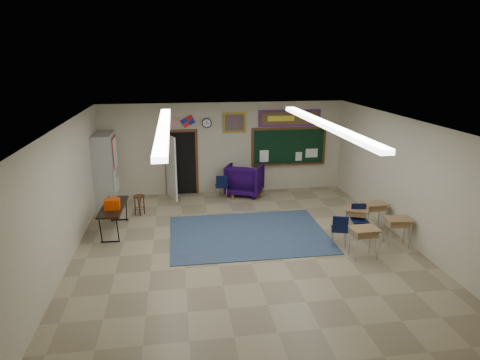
{
  "coord_description": "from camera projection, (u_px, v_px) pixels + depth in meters",
  "views": [
    {
      "loc": [
        -1.54,
        -9.25,
        4.43
      ],
      "look_at": [
        0.09,
        1.5,
        1.26
      ],
      "focal_mm": 32.0,
      "sensor_mm": 36.0,
      "label": 1
    }
  ],
  "objects": [
    {
      "name": "wall_clock",
      "position": [
        207.0,
        123.0,
        13.75
      ],
      "size": [
        0.32,
        0.05,
        0.32
      ],
      "color": "black",
      "rests_on": "back_wall"
    },
    {
      "name": "student_chair_reading",
      "position": [
        221.0,
        186.0,
        13.71
      ],
      "size": [
        0.41,
        0.41,
        0.8
      ],
      "primitive_type": null,
      "rotation": [
        0.0,
        0.0,
        3.11
      ],
      "color": "black",
      "rests_on": "floor"
    },
    {
      "name": "student_desk_back_left",
      "position": [
        364.0,
        241.0,
        9.63
      ],
      "size": [
        0.62,
        0.47,
        0.73
      ],
      "rotation": [
        0.0,
        0.0,
        0.03
      ],
      "color": "olive",
      "rests_on": "floor"
    },
    {
      "name": "student_chair_desk_a",
      "position": [
        339.0,
        230.0,
        10.27
      ],
      "size": [
        0.51,
        0.51,
        0.81
      ],
      "primitive_type": null,
      "rotation": [
        0.0,
        0.0,
        2.84
      ],
      "color": "black",
      "rests_on": "floor"
    },
    {
      "name": "front_wall",
      "position": [
        302.0,
        290.0,
        5.55
      ],
      "size": [
        8.0,
        0.04,
        3.0
      ],
      "primitive_type": "cube",
      "color": "#BAB197",
      "rests_on": "floor"
    },
    {
      "name": "storage_cabinet",
      "position": [
        106.0,
        169.0,
        13.06
      ],
      "size": [
        0.59,
        1.25,
        2.2
      ],
      "color": "#A2A29E",
      "rests_on": "floor"
    },
    {
      "name": "right_wall",
      "position": [
        408.0,
        181.0,
        10.4
      ],
      "size": [
        0.04,
        9.0,
        3.0
      ],
      "primitive_type": "cube",
      "color": "#BAB197",
      "rests_on": "floor"
    },
    {
      "name": "framed_art_print",
      "position": [
        234.0,
        122.0,
        13.88
      ],
      "size": [
        0.75,
        0.05,
        0.65
      ],
      "color": "olive",
      "rests_on": "back_wall"
    },
    {
      "name": "student_desk_back_right",
      "position": [
        397.0,
        231.0,
        10.26
      ],
      "size": [
        0.65,
        0.52,
        0.71
      ],
      "rotation": [
        0.0,
        0.0,
        -0.14
      ],
      "color": "olive",
      "rests_on": "floor"
    },
    {
      "name": "back_wall",
      "position": [
        224.0,
        148.0,
        14.1
      ],
      "size": [
        8.0,
        0.04,
        3.0
      ],
      "primitive_type": "cube",
      "color": "#BAB197",
      "rests_on": "floor"
    },
    {
      "name": "wingback_armchair",
      "position": [
        245.0,
        179.0,
        14.1
      ],
      "size": [
        1.47,
        1.49,
        1.03
      ],
      "primitive_type": "imported",
      "rotation": [
        0.0,
        0.0,
        2.72
      ],
      "color": "#1A0539",
      "rests_on": "floor"
    },
    {
      "name": "fluorescent_strips",
      "position": [
        246.0,
        126.0,
        9.42
      ],
      "size": [
        3.86,
        6.0,
        0.1
      ],
      "primitive_type": null,
      "color": "white",
      "rests_on": "ceiling"
    },
    {
      "name": "wooden_stool",
      "position": [
        140.0,
        205.0,
        12.31
      ],
      "size": [
        0.33,
        0.33,
        0.58
      ],
      "color": "#4B2816",
      "rests_on": "floor"
    },
    {
      "name": "doorway",
      "position": [
        179.0,
        164.0,
        13.86
      ],
      "size": [
        1.1,
        0.89,
        2.16
      ],
      "color": "black",
      "rests_on": "back_wall"
    },
    {
      "name": "ceiling",
      "position": [
        246.0,
        123.0,
        9.41
      ],
      "size": [
        8.0,
        9.0,
        0.04
      ],
      "primitive_type": "cube",
      "color": "silver",
      "rests_on": "back_wall"
    },
    {
      "name": "student_chair_desk_b",
      "position": [
        360.0,
        222.0,
        10.77
      ],
      "size": [
        0.47,
        0.47,
        0.83
      ],
      "primitive_type": null,
      "rotation": [
        0.0,
        0.0,
        -0.15
      ],
      "color": "black",
      "rests_on": "floor"
    },
    {
      "name": "floor",
      "position": [
        246.0,
        248.0,
        10.24
      ],
      "size": [
        9.0,
        9.0,
        0.0
      ],
      "primitive_type": "plane",
      "color": "gray",
      "rests_on": "ground"
    },
    {
      "name": "folding_table",
      "position": [
        114.0,
        217.0,
        11.15
      ],
      "size": [
        0.62,
        1.69,
        0.95
      ],
      "rotation": [
        0.0,
        0.0,
        -0.04
      ],
      "color": "black",
      "rests_on": "floor"
    },
    {
      "name": "left_wall",
      "position": [
        64.0,
        197.0,
        9.25
      ],
      "size": [
        0.04,
        9.0,
        3.0
      ],
      "primitive_type": "cube",
      "color": "#BAB197",
      "rests_on": "floor"
    },
    {
      "name": "wall_flags",
      "position": [
        180.0,
        120.0,
        13.57
      ],
      "size": [
        1.16,
        0.06,
        0.7
      ],
      "primitive_type": null,
      "color": "red",
      "rests_on": "back_wall"
    },
    {
      "name": "chalkboard",
      "position": [
        289.0,
        147.0,
        14.39
      ],
      "size": [
        2.55,
        0.14,
        1.3
      ],
      "color": "#563018",
      "rests_on": "back_wall"
    },
    {
      "name": "student_desk_front_right",
      "position": [
        374.0,
        214.0,
        11.29
      ],
      "size": [
        0.62,
        0.48,
        0.73
      ],
      "rotation": [
        0.0,
        0.0,
        0.04
      ],
      "color": "olive",
      "rests_on": "floor"
    },
    {
      "name": "bulletin_board",
      "position": [
        290.0,
        118.0,
        14.12
      ],
      "size": [
        2.1,
        0.05,
        0.55
      ],
      "color": "maroon",
      "rests_on": "back_wall"
    },
    {
      "name": "area_rug",
      "position": [
        248.0,
        234.0,
        11.03
      ],
      "size": [
        4.0,
        3.0,
        0.02
      ],
      "primitive_type": "cube",
      "color": "#334662",
      "rests_on": "floor"
    },
    {
      "name": "student_desk_front_left",
      "position": [
        356.0,
        220.0,
        10.97
      ],
      "size": [
        0.71,
        0.64,
        0.69
      ],
      "rotation": [
        0.0,
        0.0,
        -0.47
      ],
      "color": "olive",
      "rests_on": "floor"
    }
  ]
}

